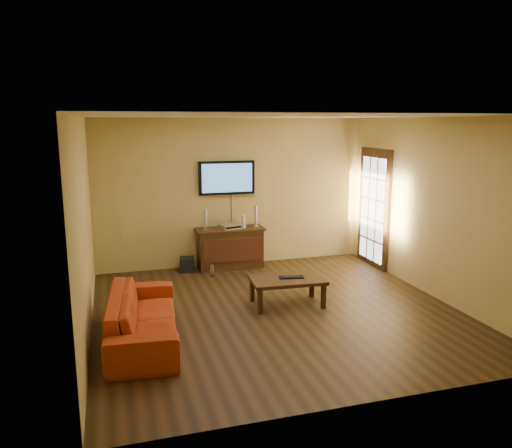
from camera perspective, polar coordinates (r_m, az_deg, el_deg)
name	(u,v)px	position (r m, az deg, el deg)	size (l,w,h in m)	color
ground_plane	(276,310)	(7.19, 2.33, -9.84)	(5.00, 5.00, 0.00)	black
room_walls	(264,187)	(7.34, 0.87, 4.26)	(5.00, 5.00, 5.00)	tan
french_door	(374,209)	(9.40, 13.31, 1.63)	(0.07, 1.02, 2.22)	black
media_console	(230,248)	(9.11, -2.98, -2.74)	(1.23, 0.47, 0.74)	black
television	(227,178)	(9.07, -3.36, 5.30)	(1.03, 0.08, 0.61)	black
coffee_table	(287,282)	(7.29, 3.59, -6.58)	(1.09, 0.70, 0.40)	black
sofa	(143,309)	(6.31, -12.82, -9.42)	(2.02, 0.59, 0.79)	#A53412
speaker_left	(205,221)	(8.89, -5.81, 0.38)	(0.10, 0.10, 0.36)	silver
speaker_right	(256,217)	(9.13, -0.04, 0.83)	(0.11, 0.11, 0.39)	silver
av_receiver	(230,226)	(9.00, -3.01, -0.25)	(0.37, 0.27, 0.09)	silver
game_console	(243,221)	(9.06, -1.45, 0.31)	(0.05, 0.17, 0.23)	white
subwoofer	(187,264)	(9.02, -7.89, -4.60)	(0.25, 0.25, 0.25)	black
bottle	(212,270)	(8.70, -5.06, -5.32)	(0.08, 0.08, 0.22)	white
keyboard	(291,277)	(7.30, 4.06, -6.08)	(0.38, 0.20, 0.02)	black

